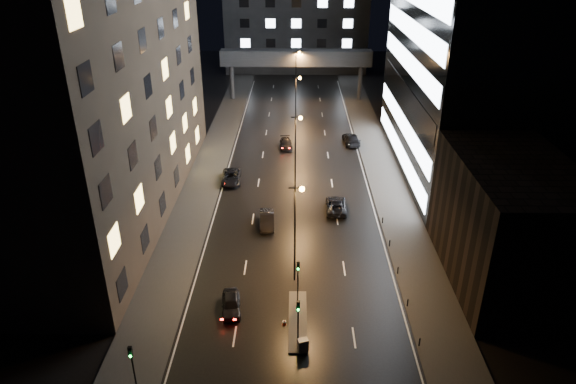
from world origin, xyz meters
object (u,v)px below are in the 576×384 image
Objects in this scene: car_away_d at (286,144)px; car_toward_a at (336,205)px; car_away_b at (267,220)px; utility_cabinet at (303,345)px; car_away_a at (231,304)px; car_toward_b at (351,139)px; car_away_c at (231,177)px.

car_away_d is 21.83m from car_toward_a.
car_away_d is at bearing -70.95° from car_toward_a.
car_away_b reaches higher than utility_cabinet.
car_away_a is 0.91× the size of car_away_d.
car_toward_b is 47.42m from utility_cabinet.
car_away_d is 0.86× the size of car_toward_a.
car_toward_a is (8.24, 3.77, -0.04)m from car_away_b.
car_away_d is 44.83m from utility_cabinet.
car_away_a is 8.13m from utility_cabinet.
car_away_a is 39.93m from car_away_d.
car_away_b is 29.21m from car_toward_b.
car_toward_a is 24.31m from utility_cabinet.
car_away_a is at bearing 122.79° from utility_cabinet.
utility_cabinet is (6.36, -5.06, 0.02)m from car_away_a.
car_away_a is 44.13m from car_toward_b.
car_toward_b is at bearing 36.14° from car_away_c.
car_away_b is 0.88× the size of car_away_c.
car_away_c is 4.67× the size of utility_cabinet.
car_toward_b is (14.66, 41.62, 0.11)m from car_away_a.
car_toward_a reaches higher than car_away_d.
utility_cabinet is at bearing 81.50° from car_toward_a.
car_away_c is at bearing 87.80° from utility_cabinet.
car_away_a is at bearing 62.23° from car_toward_a.
car_away_d is at bearing 76.28° from car_away_a.
car_away_b is at bearing -68.69° from car_away_c.
car_away_a is at bearing -87.34° from car_away_c.
car_away_a is 21.67m from car_toward_a.
car_away_a is 15.29m from car_away_b.
car_toward_b is at bearing 5.10° from car_away_d.
utility_cabinet is (9.41, -31.83, -0.02)m from car_away_c.
car_away_c is 0.96× the size of car_toward_b.
car_away_d is at bearing 4.71° from car_toward_b.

